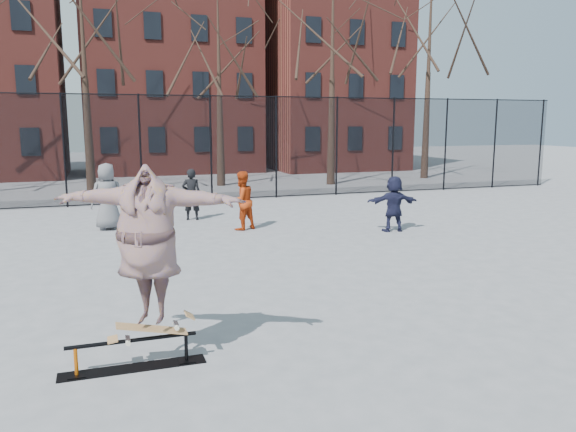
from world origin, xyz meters
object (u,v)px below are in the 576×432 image
object	(u,v)px
skate_rail	(133,357)
bystander_red	(242,201)
skateboard	(152,332)
bystander_navy	(394,204)
bystander_grey	(107,196)
skater	(149,251)
bystander_black	(191,194)

from	to	relation	value
skate_rail	bystander_red	size ratio (longest dim) A/B	1.08
skateboard	bystander_red	distance (m)	8.95
bystander_navy	bystander_grey	bearing A→B (deg)	-11.41
skateboard	skater	xyz separation A→B (m)	(0.00, -0.00, 1.03)
skate_rail	skater	size ratio (longest dim) A/B	0.75
skater	bystander_navy	bearing A→B (deg)	67.27
skate_rail	bystander_navy	world-z (taller)	bystander_navy
skater	bystander_grey	xyz separation A→B (m)	(-0.31, 9.57, -0.53)
bystander_navy	skater	bearing A→B (deg)	52.47
skateboard	bystander_black	xyz separation A→B (m)	(2.17, 10.36, 0.35)
bystander_red	bystander_navy	world-z (taller)	bystander_red
bystander_black	bystander_red	size ratio (longest dim) A/B	0.96
skateboard	bystander_navy	world-z (taller)	bystander_navy
bystander_grey	bystander_navy	xyz separation A→B (m)	(7.48, -2.82, -0.17)
skateboard	bystander_red	bearing A→B (deg)	68.68
skateboard	bystander_black	world-z (taller)	bystander_black
bystander_grey	bystander_black	bearing A→B (deg)	-168.29
skater	bystander_red	distance (m)	8.96
skater	bystander_black	bearing A→B (deg)	102.19
bystander_grey	bystander_navy	distance (m)	8.00
skateboard	skate_rail	bearing A→B (deg)	180.00
skate_rail	skateboard	xyz separation A→B (m)	(0.24, 0.00, 0.29)
bystander_grey	bystander_red	size ratio (longest dim) A/B	1.14
skater	bystander_black	distance (m)	10.61
skater	bystander_navy	size ratio (longest dim) A/B	1.54
skateboard	bystander_grey	world-z (taller)	bystander_grey
skater	bystander_red	world-z (taller)	skater
skate_rail	skater	bearing A→B (deg)	-0.00
bystander_grey	bystander_red	distance (m)	3.77
bystander_grey	bystander_navy	size ratio (longest dim) A/B	1.21
bystander_black	bystander_navy	bearing A→B (deg)	159.92
skate_rail	bystander_navy	xyz separation A→B (m)	(7.42, 6.75, 0.62)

